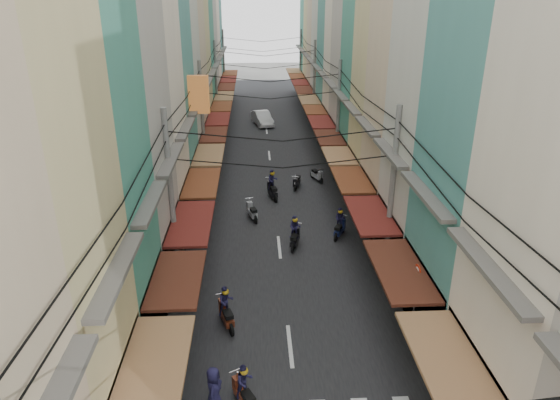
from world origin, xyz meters
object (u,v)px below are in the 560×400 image
object	(u,v)px
bicycle	(434,300)
market_umbrella	(472,281)
white_car	(262,125)
traffic_sign	(416,285)

from	to	relation	value
bicycle	market_umbrella	distance (m)	2.85
white_car	traffic_sign	xyz separation A→B (m)	(5.14, -33.99, 2.38)
bicycle	traffic_sign	distance (m)	3.81
traffic_sign	white_car	bearing A→B (deg)	98.60
bicycle	market_umbrella	bearing A→B (deg)	-169.97
bicycle	traffic_sign	bearing A→B (deg)	134.25
bicycle	market_umbrella	size ratio (longest dim) A/B	0.75
bicycle	market_umbrella	xyz separation A→B (m)	(0.61, -1.82, 2.10)
bicycle	white_car	bearing A→B (deg)	3.85
bicycle	market_umbrella	world-z (taller)	market_umbrella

